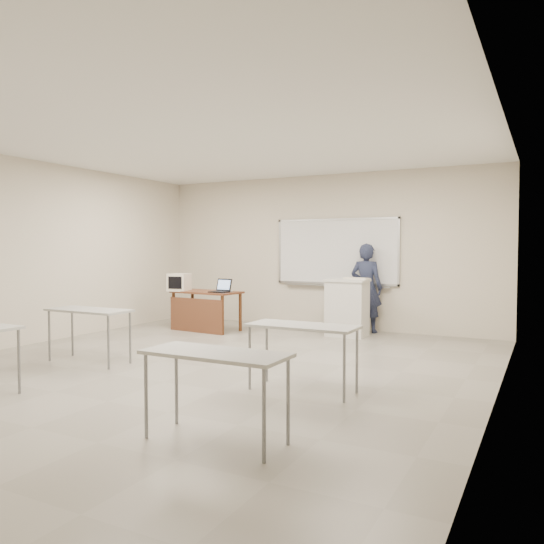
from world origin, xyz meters
The scene contains 10 objects.
floor centered at (0.00, 0.00, -0.01)m, with size 7.00×8.00×0.01m, color gray.
whiteboard centered at (0.30, 3.97, 1.48)m, with size 2.48×0.10×1.31m.
student_desks centered at (0.00, -1.35, 0.67)m, with size 4.40×2.20×0.73m.
instructor_desk centered at (-1.80, 2.49, 0.53)m, with size 1.32×0.66×0.75m.
podium centered at (0.80, 3.20, 0.51)m, with size 0.72×0.53×1.01m.
crt_monitor centered at (-2.35, 2.48, 0.91)m, with size 0.36×0.41×0.34m.
laptop centered at (-1.40, 2.48, 0.81)m, with size 0.33×0.31×0.25m.
mouse centered at (-1.25, 2.56, 0.77)m, with size 0.11×0.07×0.04m, color #96989D.
keyboard centered at (0.95, 3.28, 1.03)m, with size 0.48×0.16×0.03m, color beige.
presenter centered at (0.97, 3.78, 0.83)m, with size 0.60×0.40×1.65m, color black.
Camera 1 is at (3.95, -5.72, 1.56)m, focal length 35.00 mm.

